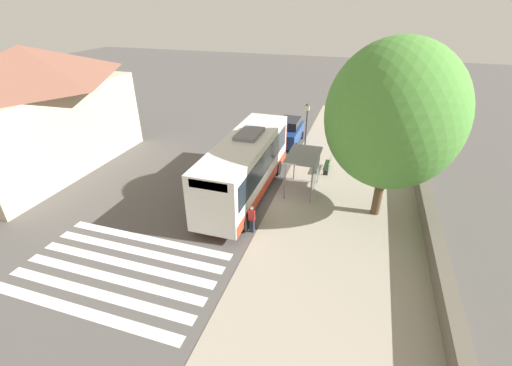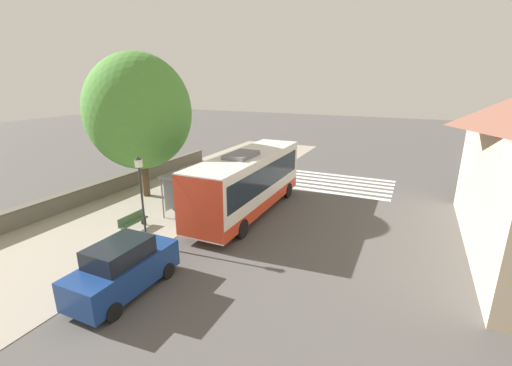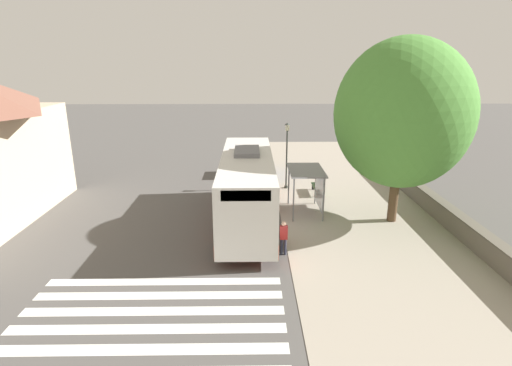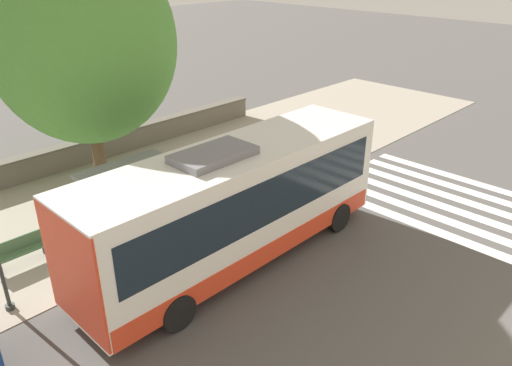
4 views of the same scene
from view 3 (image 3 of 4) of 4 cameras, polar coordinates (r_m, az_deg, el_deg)
ground_plane at (r=20.96m, az=3.76°, el=-6.03°), size 120.00×120.00×0.00m
sidewalk_plaza at (r=21.78m, az=15.71°, el=-5.73°), size 9.00×44.00×0.02m
crosswalk_stripes at (r=14.41m, az=-14.92°, el=-18.36°), size 9.00×5.25×0.01m
stone_wall at (r=23.06m, az=25.54°, el=-4.10°), size 0.60×20.00×1.07m
bus at (r=20.59m, az=-1.28°, el=-0.60°), size 2.73×10.32×3.80m
bus_shelter at (r=22.16m, az=7.55°, el=0.93°), size 1.89×3.05×2.50m
pedestrian at (r=17.58m, az=3.96°, el=-7.48°), size 0.34×0.22×1.59m
bench at (r=25.94m, az=8.71°, el=-0.45°), size 0.40×1.80×0.88m
street_lamp_near at (r=26.21m, az=4.42°, el=4.70°), size 0.28×0.28×4.40m
shade_tree at (r=21.27m, az=20.20°, el=9.24°), size 6.73×6.73×9.40m
parked_car_behind_bus at (r=29.65m, az=0.13°, el=3.01°), size 1.89×4.30×2.06m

